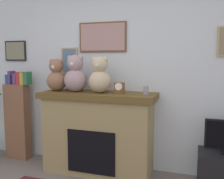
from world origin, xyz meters
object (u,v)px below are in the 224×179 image
at_px(mantel_clock, 119,88).
at_px(teddy_bear_cream, 100,76).
at_px(fireplace, 98,132).
at_px(teddy_bear_tan, 75,75).
at_px(bookshelf, 18,117).
at_px(candle_jar, 146,90).
at_px(teddy_bear_brown, 57,77).

height_order(mantel_clock, teddy_bear_cream, teddy_bear_cream).
relative_size(fireplace, teddy_bear_tan, 3.12).
height_order(bookshelf, mantel_clock, bookshelf).
bearing_deg(candle_jar, teddy_bear_brown, -179.97).
bearing_deg(mantel_clock, candle_jar, 0.28).
bearing_deg(teddy_bear_cream, bookshelf, 176.68).
distance_m(fireplace, teddy_bear_brown, 0.95).
bearing_deg(teddy_bear_brown, candle_jar, 0.03).
bearing_deg(mantel_clock, teddy_bear_tan, 179.90).
bearing_deg(teddy_bear_tan, teddy_bear_brown, 179.99).
bearing_deg(teddy_bear_tan, teddy_bear_cream, 0.00).
height_order(fireplace, teddy_bear_cream, teddy_bear_cream).
bearing_deg(fireplace, teddy_bear_cream, -29.70).
bearing_deg(teddy_bear_cream, mantel_clock, -0.23).
bearing_deg(teddy_bear_brown, teddy_bear_tan, -0.01).
distance_m(bookshelf, teddy_bear_brown, 0.97).
bearing_deg(teddy_bear_tan, fireplace, 3.34).
bearing_deg(mantel_clock, fireplace, 176.30).
xyz_separation_m(fireplace, teddy_bear_cream, (0.03, -0.02, 0.75)).
distance_m(candle_jar, mantel_clock, 0.34).
distance_m(bookshelf, candle_jar, 2.03).
distance_m(candle_jar, teddy_bear_brown, 1.25).
relative_size(candle_jar, teddy_bear_cream, 0.22).
relative_size(mantel_clock, teddy_bear_cream, 0.30).
height_order(candle_jar, teddy_bear_tan, teddy_bear_tan).
bearing_deg(fireplace, teddy_bear_brown, -178.25).
xyz_separation_m(mantel_clock, teddy_bear_tan, (-0.61, 0.00, 0.15)).
xyz_separation_m(fireplace, candle_jar, (0.64, -0.02, 0.59)).
relative_size(mantel_clock, teddy_bear_tan, 0.29).
bearing_deg(candle_jar, teddy_bear_cream, -179.94).
relative_size(bookshelf, mantel_clock, 9.53).
distance_m(teddy_bear_brown, teddy_bear_cream, 0.63).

